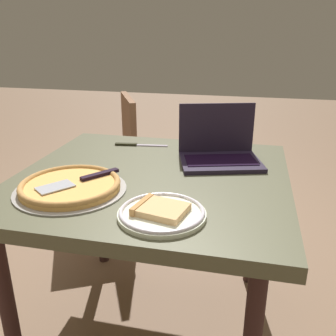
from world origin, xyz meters
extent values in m
plane|color=#83634B|center=(0.00, 0.00, 0.00)|extent=(12.00, 12.00, 0.00)
cube|color=brown|center=(0.00, 0.00, 0.70)|extent=(1.02, 0.98, 0.05)
cylinder|color=#392220|center=(-0.41, -0.41, 0.34)|extent=(0.05, 0.05, 0.68)
cylinder|color=#392220|center=(0.41, -0.41, 0.34)|extent=(0.05, 0.05, 0.68)
cylinder|color=#392220|center=(0.41, 0.41, 0.34)|extent=(0.05, 0.05, 0.68)
cube|color=black|center=(-0.25, -0.17, 0.74)|extent=(0.38, 0.31, 0.02)
cube|color=black|center=(-0.25, -0.17, 0.75)|extent=(0.31, 0.22, 0.00)
cube|color=black|center=(-0.21, -0.29, 0.85)|extent=(0.31, 0.10, 0.21)
cube|color=silver|center=(-0.21, -0.28, 0.85)|extent=(0.28, 0.08, 0.19)
cylinder|color=white|center=(-0.12, 0.32, 0.73)|extent=(0.27, 0.27, 0.01)
torus|color=silver|center=(-0.12, 0.32, 0.74)|extent=(0.26, 0.26, 0.01)
cube|color=#E3B476|center=(-0.12, 0.32, 0.75)|extent=(0.16, 0.15, 0.02)
cube|color=tan|center=(-0.05, 0.30, 0.75)|extent=(0.04, 0.12, 0.03)
cylinder|color=#A3A09C|center=(0.24, 0.21, 0.73)|extent=(0.39, 0.39, 0.01)
cylinder|color=#EDB05A|center=(0.24, 0.21, 0.74)|extent=(0.34, 0.34, 0.02)
torus|color=tan|center=(0.24, 0.21, 0.75)|extent=(0.35, 0.35, 0.02)
cube|color=#AEB1BC|center=(0.27, 0.25, 0.76)|extent=(0.13, 0.14, 0.00)
cube|color=black|center=(0.16, 0.11, 0.76)|extent=(0.11, 0.13, 0.01)
cube|color=silver|center=(0.12, -0.35, 0.73)|extent=(0.19, 0.04, 0.00)
cube|color=black|center=(0.22, -0.34, 0.73)|extent=(0.11, 0.03, 0.01)
cube|color=brown|center=(0.56, -0.76, 0.47)|extent=(0.58, 0.58, 0.04)
cube|color=brown|center=(0.38, -0.85, 0.68)|extent=(0.22, 0.38, 0.38)
cylinder|color=brown|center=(0.82, -0.85, 0.22)|extent=(0.03, 0.03, 0.45)
cylinder|color=brown|center=(0.65, -0.50, 0.22)|extent=(0.03, 0.03, 0.45)
cylinder|color=brown|center=(0.47, -1.02, 0.22)|extent=(0.03, 0.03, 0.45)
cylinder|color=brown|center=(0.29, -0.67, 0.22)|extent=(0.03, 0.03, 0.45)
camera|label=1|loc=(-0.35, 1.27, 1.26)|focal=39.55mm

